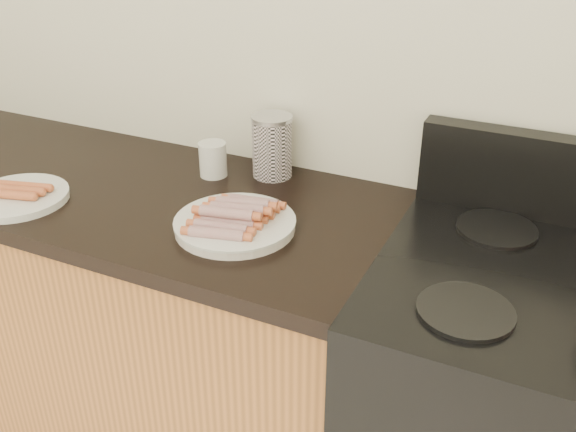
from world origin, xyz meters
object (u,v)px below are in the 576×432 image
at_px(main_plate, 235,225).
at_px(mug, 213,159).
at_px(canister, 272,146).
at_px(side_plate, 17,197).

distance_m(main_plate, mug, 0.31).
bearing_deg(canister, mug, -154.88).
distance_m(main_plate, canister, 0.32).
height_order(side_plate, canister, canister).
relative_size(side_plate, mug, 2.71).
xyz_separation_m(canister, mug, (-0.14, -0.07, -0.04)).
bearing_deg(canister, main_plate, -79.61).
xyz_separation_m(main_plate, canister, (-0.06, 0.30, 0.08)).
bearing_deg(main_plate, canister, 100.39).
relative_size(side_plate, canister, 1.49).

